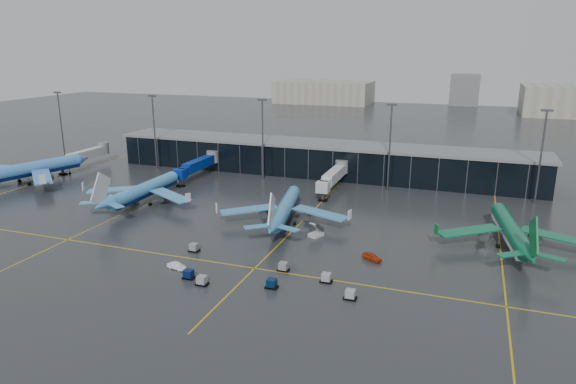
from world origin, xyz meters
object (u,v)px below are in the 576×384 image
(service_van_red, at_px, (372,257))
(airliner_aer_lingus, at_px, (512,220))
(airliner_arkefly, at_px, (144,182))
(mobile_airstair, at_px, (316,233))
(airliner_klm_near, at_px, (285,199))
(service_van_white, at_px, (176,266))
(airliner_klm_west, at_px, (28,161))
(baggage_carts, at_px, (257,275))

(service_van_red, bearing_deg, airliner_aer_lingus, -24.59)
(airliner_arkefly, distance_m, airliner_aer_lingus, 91.97)
(airliner_aer_lingus, xyz_separation_m, mobile_airstair, (-40.67, -8.64, -4.98))
(airliner_aer_lingus, bearing_deg, airliner_klm_near, 173.86)
(airliner_klm_near, relative_size, service_van_white, 9.70)
(airliner_aer_lingus, height_order, mobile_airstair, airliner_aer_lingus)
(airliner_klm_west, distance_m, airliner_arkefly, 47.02)
(airliner_aer_lingus, relative_size, baggage_carts, 0.99)
(airliner_klm_west, height_order, service_van_red, airliner_klm_west)
(airliner_klm_near, xyz_separation_m, airliner_aer_lingus, (50.51, 1.86, -0.01))
(service_van_white, bearing_deg, baggage_carts, -73.38)
(airliner_arkefly, xyz_separation_m, service_van_white, (31.16, -34.98, -5.29))
(airliner_klm_west, xyz_separation_m, baggage_carts, (94.00, -39.78, -6.09))
(airliner_klm_west, bearing_deg, airliner_aer_lingus, 14.63)
(airliner_arkefly, bearing_deg, baggage_carts, -35.78)
(airliner_arkefly, xyz_separation_m, airliner_klm_near, (41.45, -2.24, -0.16))
(baggage_carts, distance_m, mobile_airstair, 24.87)
(airliner_arkefly, relative_size, airliner_klm_near, 1.03)
(airliner_aer_lingus, xyz_separation_m, service_van_white, (-60.81, -34.60, -5.11))
(airliner_klm_near, height_order, airliner_aer_lingus, airliner_klm_near)
(baggage_carts, xyz_separation_m, service_van_red, (18.32, 15.45, -0.03))
(service_van_white, bearing_deg, airliner_aer_lingus, -48.65)
(airliner_arkefly, distance_m, mobile_airstair, 52.34)
(airliner_arkefly, bearing_deg, mobile_airstair, -10.44)
(airliner_arkefly, relative_size, airliner_aer_lingus, 1.03)
(airliner_aer_lingus, bearing_deg, service_van_red, -154.18)
(service_van_white, bearing_deg, service_van_red, -52.31)
(baggage_carts, height_order, mobile_airstair, mobile_airstair)
(service_van_red, bearing_deg, service_van_white, 147.32)
(baggage_carts, relative_size, mobile_airstair, 9.91)
(airliner_klm_west, relative_size, baggage_carts, 1.18)
(service_van_red, bearing_deg, baggage_carts, 161.48)
(service_van_white, bearing_deg, airliner_arkefly, 53.40)
(airliner_klm_west, relative_size, service_van_red, 10.38)
(baggage_carts, xyz_separation_m, mobile_airstair, (3.89, 24.56, 0.01))
(mobile_airstair, relative_size, service_van_red, 0.88)
(airliner_klm_near, height_order, service_van_red, airliner_klm_near)
(airliner_klm_west, bearing_deg, baggage_carts, -5.59)
(mobile_airstair, height_order, service_van_red, mobile_airstair)
(baggage_carts, distance_m, service_van_white, 16.30)
(mobile_airstair, height_order, service_van_white, mobile_airstair)
(airliner_klm_west, relative_size, airliner_arkefly, 1.16)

